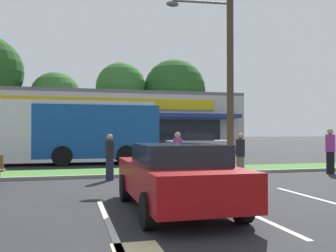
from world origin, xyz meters
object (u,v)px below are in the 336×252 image
(car_1, at_px, (119,146))
(car_3, at_px, (199,144))
(car_0, at_px, (176,176))
(pedestrian_far, at_px, (240,156))
(city_bus, at_px, (46,130))
(pedestrian_mid, at_px, (110,157))
(utility_pole, at_px, (227,46))
(pedestrian_near_bench, at_px, (178,155))
(pedestrian_by_pole, at_px, (330,151))

(car_1, relative_size, car_3, 0.94)
(car_0, height_order, pedestrian_far, pedestrian_far)
(city_bus, bearing_deg, pedestrian_mid, 110.71)
(utility_pole, relative_size, car_1, 2.32)
(pedestrian_near_bench, bearing_deg, car_0, 50.34)
(utility_pole, bearing_deg, pedestrian_far, -104.71)
(car_0, xyz_separation_m, pedestrian_mid, (-0.86, 5.39, 0.06))
(car_3, distance_m, pedestrian_near_bench, 13.79)
(utility_pole, xyz_separation_m, city_bus, (-7.95, 4.91, -3.72))
(city_bus, distance_m, pedestrian_mid, 7.62)
(city_bus, relative_size, car_3, 2.44)
(pedestrian_by_pole, distance_m, pedestrian_far, 4.20)
(pedestrian_far, bearing_deg, pedestrian_near_bench, 61.17)
(car_0, bearing_deg, pedestrian_mid, 9.03)
(pedestrian_mid, bearing_deg, pedestrian_by_pole, -80.15)
(pedestrian_by_pole, bearing_deg, pedestrian_near_bench, -17.63)
(city_bus, relative_size, pedestrian_mid, 7.18)
(utility_pole, height_order, car_3, utility_pole)
(pedestrian_mid, bearing_deg, pedestrian_far, -86.72)
(utility_pole, bearing_deg, car_0, -120.83)
(pedestrian_by_pole, distance_m, pedestrian_mid, 8.82)
(pedestrian_mid, bearing_deg, utility_pole, -56.74)
(utility_pole, xyz_separation_m, car_3, (2.40, 10.56, -4.68))
(car_1, height_order, pedestrian_mid, pedestrian_mid)
(car_3, bearing_deg, car_0, -110.91)
(utility_pole, xyz_separation_m, pedestrian_mid, (-5.39, -2.20, -4.68))
(city_bus, relative_size, car_1, 2.60)
(pedestrian_near_bench, bearing_deg, pedestrian_far, 139.80)
(car_0, height_order, pedestrian_near_bench, pedestrian_near_bench)
(car_0, distance_m, pedestrian_far, 6.08)
(city_bus, bearing_deg, pedestrian_far, 133.84)
(utility_pole, distance_m, car_1, 12.01)
(car_3, relative_size, pedestrian_near_bench, 2.81)
(city_bus, height_order, pedestrian_near_bench, city_bus)
(pedestrian_mid, relative_size, pedestrian_far, 0.98)
(city_bus, height_order, car_3, city_bus)
(pedestrian_far, bearing_deg, car_0, 129.71)
(car_3, bearing_deg, pedestrian_near_bench, -112.72)
(utility_pole, distance_m, city_bus, 10.06)
(car_1, distance_m, car_3, 5.88)
(pedestrian_near_bench, bearing_deg, city_bus, -77.76)
(city_bus, distance_m, car_1, 7.21)
(pedestrian_near_bench, height_order, pedestrian_mid, pedestrian_near_bench)
(car_3, height_order, pedestrian_mid, pedestrian_mid)
(car_0, relative_size, car_1, 1.00)
(city_bus, xyz_separation_m, pedestrian_far, (7.21, -7.74, -0.94))
(pedestrian_near_bench, xyz_separation_m, pedestrian_far, (2.18, -0.67, -0.02))
(pedestrian_by_pole, relative_size, pedestrian_mid, 1.14)
(pedestrian_by_pole, bearing_deg, car_0, 17.53)
(city_bus, xyz_separation_m, car_3, (10.35, 5.65, -0.96))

